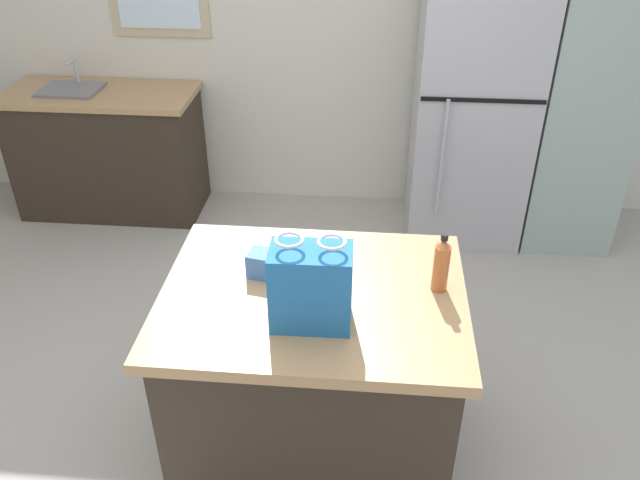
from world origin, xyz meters
The scene contains 9 objects.
ground centered at (0.00, 0.00, 0.00)m, with size 6.82×6.82×0.00m, color #ADA89E.
back_wall centered at (-0.01, 2.30, 1.36)m, with size 5.68×0.13×2.72m.
kitchen_island centered at (0.20, -0.17, 0.45)m, with size 1.19×0.93×0.89m.
refrigerator centered at (1.04, 1.88, 0.86)m, with size 0.74×0.73×1.73m.
tall_cabinet centered at (1.72, 1.88, 1.03)m, with size 0.57×0.65×2.05m.
sink_counter centered at (-1.49, 1.94, 0.46)m, with size 1.32×0.60×1.09m.
shopping_bag centered at (0.21, -0.34, 1.04)m, with size 0.29×0.18×0.36m.
small_box centered at (-0.01, -0.06, 0.94)m, with size 0.10×0.10×0.10m, color #4775B7.
bottle centered at (0.69, -0.10, 1.00)m, with size 0.06×0.06×0.25m.
Camera 1 is at (0.41, -2.15, 2.39)m, focal length 36.01 mm.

